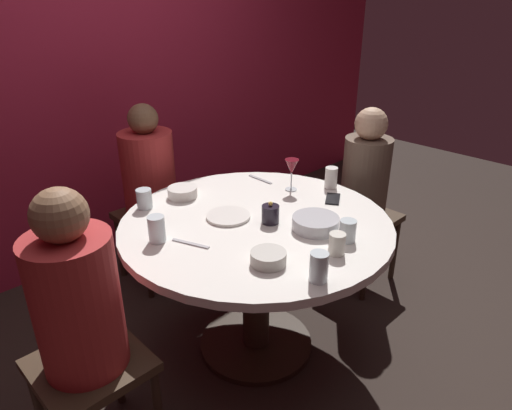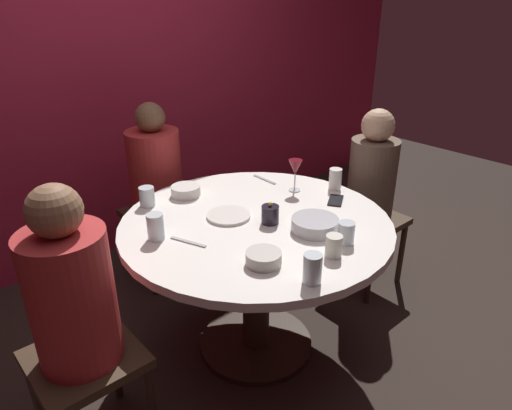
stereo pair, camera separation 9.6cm
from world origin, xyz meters
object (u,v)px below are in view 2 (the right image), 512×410
object	(u,v)px
dining_table	(256,250)
dinner_plate	(229,216)
cup_near_candle	(346,233)
cup_far_edge	(312,269)
candle_holder	(270,214)
wine_glass	(295,169)
cell_phone	(336,200)
bowl_serving_large	(315,224)
bowl_salad_center	(264,258)
bowl_small_white	(186,191)
cup_by_right_diner	(155,227)
cup_by_left_diner	(335,179)
seated_diner_right	(372,181)
cup_center_front	(147,197)
seated_diner_back	(156,175)
cup_beside_wine	(334,246)
seated_diner_left	(73,301)

from	to	relation	value
dining_table	dinner_plate	distance (m)	0.22
cup_near_candle	cup_far_edge	distance (m)	0.34
candle_holder	cup_far_edge	xyz separation A→B (m)	(-0.21, -0.46, 0.02)
dinner_plate	cup_far_edge	xyz separation A→B (m)	(-0.11, -0.64, 0.05)
wine_glass	cell_phone	distance (m)	0.28
bowl_serving_large	bowl_salad_center	distance (m)	0.37
bowl_small_white	cup_by_right_diner	distance (m)	0.48
cup_by_left_diner	cup_by_right_diner	bearing A→B (deg)	171.31
seated_diner_right	cup_far_edge	bearing A→B (deg)	25.11
wine_glass	bowl_serving_large	world-z (taller)	wine_glass
bowl_serving_large	cup_by_left_diner	distance (m)	0.51
bowl_salad_center	cup_center_front	distance (m)	0.80
cup_center_front	cup_far_edge	bearing A→B (deg)	-83.22
cup_by_right_diner	cup_center_front	bearing A→B (deg)	66.61
seated_diner_back	dining_table	bearing A→B (deg)	0.00
cup_center_front	cup_by_left_diner	bearing A→B (deg)	-29.14
candle_holder	cup_near_candle	bearing A→B (deg)	-72.23
cup_near_candle	cup_beside_wine	xyz separation A→B (m)	(-0.12, -0.03, -0.00)
candle_holder	cup_beside_wine	size ratio (longest dim) A/B	1.15
bowl_small_white	cup_near_candle	size ratio (longest dim) A/B	1.59
seated_diner_right	bowl_small_white	size ratio (longest dim) A/B	7.41
cell_phone	cup_by_right_diner	world-z (taller)	cup_by_right_diner
cup_by_left_diner	cup_center_front	world-z (taller)	cup_by_left_diner
candle_holder	dinner_plate	size ratio (longest dim) A/B	0.51
seated_diner_right	cup_by_left_diner	distance (m)	0.37
wine_glass	seated_diner_back	bearing A→B (deg)	116.01
candle_holder	cup_by_left_diner	xyz separation A→B (m)	(0.55, 0.06, 0.01)
cup_center_front	cup_far_edge	size ratio (longest dim) A/B	0.84
bowl_serving_large	cup_far_edge	world-z (taller)	cup_far_edge
seated_diner_right	cup_by_left_diner	bearing A→B (deg)	0.27
seated_diner_left	dinner_plate	distance (m)	0.82
cell_phone	cup_center_front	world-z (taller)	cup_center_front
cell_phone	cup_center_front	distance (m)	0.97
bowl_small_white	dining_table	bearing A→B (deg)	-79.61
bowl_serving_large	cup_by_left_diner	bearing A→B (deg)	29.38
dining_table	bowl_small_white	distance (m)	0.51
dining_table	seated_diner_right	xyz separation A→B (m)	(0.93, 0.00, 0.11)
cup_near_candle	cup_by_right_diner	size ratio (longest dim) A/B	0.83
bowl_small_white	bowl_salad_center	bearing A→B (deg)	-100.66
cup_far_edge	cup_beside_wine	bearing A→B (deg)	18.52
dining_table	seated_diner_right	bearing A→B (deg)	0.00
seated_diner_left	bowl_salad_center	xyz separation A→B (m)	(0.65, -0.31, 0.06)
wine_glass	cell_phone	size ratio (longest dim) A/B	1.26
bowl_salad_center	cup_by_left_diner	world-z (taller)	cup_by_left_diner
candle_holder	wine_glass	distance (m)	0.42
seated_diner_left	cup_center_front	size ratio (longest dim) A/B	11.92
bowl_small_white	wine_glass	bearing A→B (deg)	-35.02
bowl_small_white	cup_beside_wine	xyz separation A→B (m)	(0.11, -0.92, 0.02)
bowl_small_white	cup_by_right_diner	world-z (taller)	cup_by_right_diner
seated_diner_back	cup_far_edge	distance (m)	1.48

